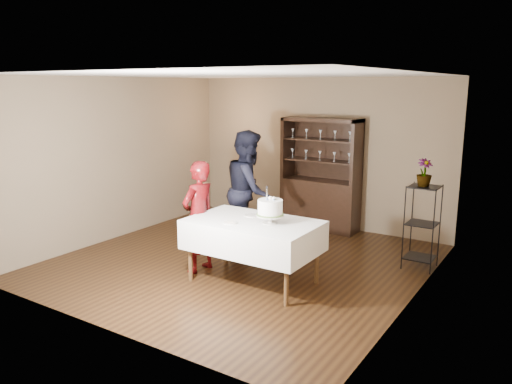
# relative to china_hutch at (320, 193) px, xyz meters

# --- Properties ---
(floor) EXTENTS (5.00, 5.00, 0.00)m
(floor) POSITION_rel_china_hutch_xyz_m (-0.20, -2.25, -0.66)
(floor) COLOR black
(floor) RESTS_ON ground
(ceiling) EXTENTS (5.00, 5.00, 0.00)m
(ceiling) POSITION_rel_china_hutch_xyz_m (-0.20, -2.25, 2.04)
(ceiling) COLOR silver
(ceiling) RESTS_ON back_wall
(back_wall) EXTENTS (5.00, 0.02, 2.70)m
(back_wall) POSITION_rel_china_hutch_xyz_m (-0.20, 0.25, 0.69)
(back_wall) COLOR brown
(back_wall) RESTS_ON floor
(wall_left) EXTENTS (0.02, 5.00, 2.70)m
(wall_left) POSITION_rel_china_hutch_xyz_m (-2.70, -2.25, 0.69)
(wall_left) COLOR brown
(wall_left) RESTS_ON floor
(wall_right) EXTENTS (0.02, 5.00, 2.70)m
(wall_right) POSITION_rel_china_hutch_xyz_m (2.30, -2.25, 0.69)
(wall_right) COLOR brown
(wall_right) RESTS_ON floor
(china_hutch) EXTENTS (1.40, 0.48, 2.00)m
(china_hutch) POSITION_rel_china_hutch_xyz_m (0.00, 0.00, 0.00)
(china_hutch) COLOR black
(china_hutch) RESTS_ON floor
(plant_etagere) EXTENTS (0.42, 0.42, 1.20)m
(plant_etagere) POSITION_rel_china_hutch_xyz_m (2.08, -1.05, -0.01)
(plant_etagere) COLOR black
(plant_etagere) RESTS_ON floor
(cake_table) EXTENTS (1.68, 1.04, 0.84)m
(cake_table) POSITION_rel_china_hutch_xyz_m (0.37, -2.80, -0.02)
(cake_table) COLOR silver
(cake_table) RESTS_ON floor
(woman) EXTENTS (0.42, 0.60, 1.56)m
(woman) POSITION_rel_china_hutch_xyz_m (-0.50, -2.84, 0.12)
(woman) COLOR #370507
(woman) RESTS_ON floor
(man) EXTENTS (1.05, 1.14, 1.89)m
(man) POSITION_rel_china_hutch_xyz_m (-0.46, -1.63, 0.28)
(man) COLOR black
(man) RESTS_ON floor
(cake) EXTENTS (0.39, 0.39, 0.49)m
(cake) POSITION_rel_china_hutch_xyz_m (0.63, -2.79, 0.37)
(cake) COLOR beige
(cake) RESTS_ON cake_table
(plate_near) EXTENTS (0.23, 0.23, 0.01)m
(plate_near) POSITION_rel_china_hutch_xyz_m (0.20, -3.06, 0.19)
(plate_near) COLOR beige
(plate_near) RESTS_ON cake_table
(plate_far) EXTENTS (0.23, 0.23, 0.01)m
(plate_far) POSITION_rel_china_hutch_xyz_m (0.22, -2.62, 0.19)
(plate_far) COLOR beige
(plate_far) RESTS_ON cake_table
(potted_plant) EXTENTS (0.30, 0.30, 0.38)m
(potted_plant) POSITION_rel_china_hutch_xyz_m (2.06, -1.07, 0.72)
(potted_plant) COLOR #547537
(potted_plant) RESTS_ON plant_etagere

